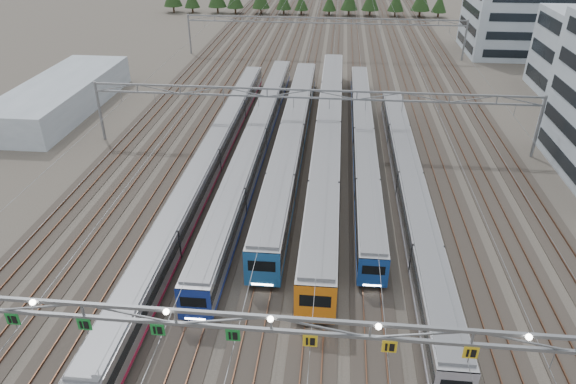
# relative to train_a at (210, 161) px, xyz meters

# --- Properties ---
(track_bed) EXTENTS (54.00, 260.00, 5.42)m
(track_bed) POSITION_rel_train_a_xyz_m (11.25, 68.94, -0.41)
(track_bed) COLOR #2D2823
(track_bed) RESTS_ON ground
(train_a) EXTENTS (2.54, 67.44, 3.31)m
(train_a) POSITION_rel_train_a_xyz_m (0.00, 0.00, 0.00)
(train_a) COLOR black
(train_a) RESTS_ON ground
(train_b) EXTENTS (2.70, 61.54, 3.51)m
(train_b) POSITION_rel_train_a_xyz_m (4.50, 6.28, 0.10)
(train_b) COLOR black
(train_b) RESTS_ON ground
(train_c) EXTENTS (3.06, 54.29, 3.99)m
(train_c) POSITION_rel_train_a_xyz_m (9.00, 7.03, 0.34)
(train_c) COLOR black
(train_c) RESTS_ON ground
(train_d) EXTENTS (3.18, 63.76, 4.15)m
(train_d) POSITION_rel_train_a_xyz_m (13.50, 7.94, 0.43)
(train_d) COLOR black
(train_d) RESTS_ON ground
(train_e) EXTENTS (2.55, 54.56, 3.32)m
(train_e) POSITION_rel_train_a_xyz_m (18.00, 8.06, 0.01)
(train_e) COLOR black
(train_e) RESTS_ON ground
(train_f) EXTENTS (2.64, 52.75, 3.43)m
(train_f) POSITION_rel_train_a_xyz_m (22.50, -3.83, 0.06)
(train_f) COLOR black
(train_f) RESTS_ON ground
(gantry_near) EXTENTS (56.36, 0.61, 8.08)m
(gantry_near) POSITION_rel_train_a_xyz_m (11.20, -31.17, 5.18)
(gantry_near) COLOR gray
(gantry_near) RESTS_ON ground
(gantry_mid) EXTENTS (56.36, 0.36, 8.00)m
(gantry_mid) POSITION_rel_train_a_xyz_m (11.25, 8.94, 4.48)
(gantry_mid) COLOR gray
(gantry_mid) RESTS_ON ground
(gantry_far) EXTENTS (56.36, 0.36, 8.00)m
(gantry_far) POSITION_rel_train_a_xyz_m (11.25, 53.94, 4.48)
(gantry_far) COLOR gray
(gantry_far) RESTS_ON ground
(depot_bldg_north) EXTENTS (22.00, 18.00, 13.81)m
(depot_bldg_north) POSITION_rel_train_a_xyz_m (52.14, 61.59, 5.00)
(depot_bldg_north) COLOR #92A2AE
(depot_bldg_north) RESTS_ON ground
(west_shed) EXTENTS (10.00, 30.00, 4.46)m
(west_shed) POSITION_rel_train_a_xyz_m (-27.54, 19.16, 0.33)
(west_shed) COLOR #92A2AE
(west_shed) RESTS_ON ground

